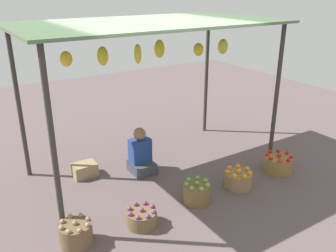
% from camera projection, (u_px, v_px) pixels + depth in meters
% --- Properties ---
extents(ground_plane, '(14.00, 14.00, 0.00)m').
position_uv_depth(ground_plane, '(153.00, 169.00, 6.18)').
color(ground_plane, '#615152').
extents(market_stall_structure, '(3.95, 2.15, 2.44)m').
position_uv_depth(market_stall_structure, '(151.00, 35.00, 5.36)').
color(market_stall_structure, '#38332D').
rests_on(market_stall_structure, ground).
extents(vendor_person, '(0.36, 0.44, 0.78)m').
position_uv_depth(vendor_person, '(141.00, 155.00, 6.00)').
color(vendor_person, '#393F46').
rests_on(vendor_person, ground).
extents(basket_potatoes, '(0.40, 0.40, 0.34)m').
position_uv_depth(basket_potatoes, '(76.00, 234.00, 4.34)').
color(basket_potatoes, brown).
rests_on(basket_potatoes, ground).
extents(basket_purple_onions, '(0.40, 0.40, 0.27)m').
position_uv_depth(basket_purple_onions, '(142.00, 218.00, 4.70)').
color(basket_purple_onions, brown).
rests_on(basket_purple_onions, ground).
extents(basket_green_apples, '(0.39, 0.39, 0.34)m').
position_uv_depth(basket_green_apples, '(197.00, 192.00, 5.20)').
color(basket_green_apples, brown).
rests_on(basket_green_apples, ground).
extents(basket_oranges, '(0.43, 0.43, 0.31)m').
position_uv_depth(basket_oranges, '(238.00, 179.00, 5.60)').
color(basket_oranges, '#90714E').
rests_on(basket_oranges, ground).
extents(basket_red_tomatoes, '(0.48, 0.48, 0.32)m').
position_uv_depth(basket_red_tomatoes, '(278.00, 163.00, 6.07)').
color(basket_red_tomatoes, olive).
rests_on(basket_red_tomatoes, ground).
extents(wooden_crate_near_vendor, '(0.38, 0.28, 0.22)m').
position_uv_depth(wooden_crate_near_vendor, '(85.00, 170.00, 5.93)').
color(wooden_crate_near_vendor, '#998158').
rests_on(wooden_crate_near_vendor, ground).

